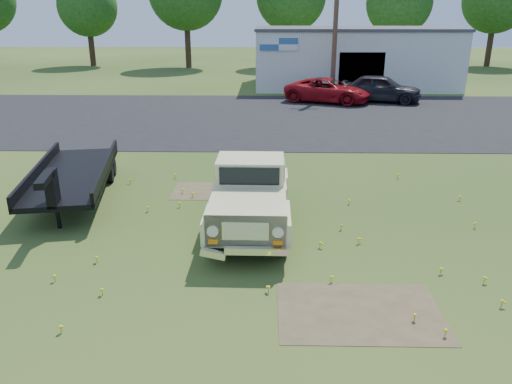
% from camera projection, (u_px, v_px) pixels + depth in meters
% --- Properties ---
extents(ground, '(140.00, 140.00, 0.00)m').
position_uv_depth(ground, '(276.00, 241.00, 12.01)').
color(ground, '#274416').
rests_on(ground, ground).
extents(asphalt_lot, '(90.00, 14.00, 0.02)m').
position_uv_depth(asphalt_lot, '(271.00, 117.00, 26.11)').
color(asphalt_lot, black).
rests_on(asphalt_lot, ground).
extents(dirt_patch_a, '(3.00, 2.00, 0.01)m').
position_uv_depth(dirt_patch_a, '(360.00, 312.00, 9.16)').
color(dirt_patch_a, brown).
rests_on(dirt_patch_a, ground).
extents(dirt_patch_b, '(2.20, 1.60, 0.01)m').
position_uv_depth(dirt_patch_b, '(209.00, 191.00, 15.34)').
color(dirt_patch_b, brown).
rests_on(dirt_patch_b, ground).
extents(commercial_building, '(14.20, 8.20, 4.15)m').
position_uv_depth(commercial_building, '(352.00, 57.00, 36.54)').
color(commercial_building, beige).
rests_on(commercial_building, ground).
extents(utility_pole_mid, '(1.60, 0.30, 9.00)m').
position_uv_depth(utility_pole_mid, '(336.00, 22.00, 31.04)').
color(utility_pole_mid, '#482E21').
rests_on(utility_pole_mid, ground).
extents(treeline_b, '(5.76, 5.76, 8.57)m').
position_uv_depth(treeline_b, '(87.00, 7.00, 49.00)').
color(treeline_b, '#372419').
rests_on(treeline_b, ground).
extents(treeline_e, '(6.08, 6.08, 9.04)m').
position_uv_depth(treeline_e, '(399.00, 3.00, 46.38)').
color(treeline_e, '#372419').
rests_on(treeline_e, ground).
extents(treeline_f, '(6.40, 6.40, 9.52)m').
position_uv_depth(treeline_f, '(497.00, 0.00, 48.41)').
color(treeline_f, '#372419').
rests_on(treeline_f, ground).
extents(vintage_pickup_truck, '(2.04, 5.09, 1.84)m').
position_uv_depth(vintage_pickup_truck, '(251.00, 192.00, 12.54)').
color(vintage_pickup_truck, '#CCC589').
rests_on(vintage_pickup_truck, ground).
extents(flatbed_trailer, '(3.03, 6.25, 1.63)m').
position_uv_depth(flatbed_trailer, '(72.00, 171.00, 14.57)').
color(flatbed_trailer, black).
rests_on(flatbed_trailer, ground).
extents(red_pickup, '(5.63, 4.06, 1.42)m').
position_uv_depth(red_pickup, '(328.00, 91.00, 30.11)').
color(red_pickup, maroon).
rests_on(red_pickup, ground).
extents(dark_sedan, '(5.14, 3.29, 1.63)m').
position_uv_depth(dark_sedan, '(381.00, 88.00, 30.26)').
color(dark_sedan, black).
rests_on(dark_sedan, ground).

